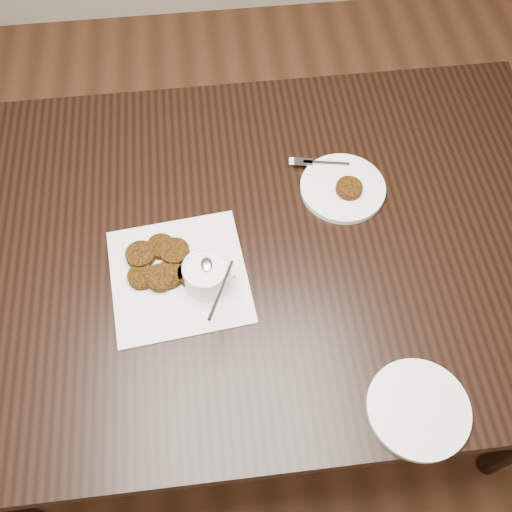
{
  "coord_description": "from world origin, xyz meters",
  "views": [
    {
      "loc": [
        0.0,
        -0.47,
        1.77
      ],
      "look_at": [
        0.07,
        0.1,
        0.8
      ],
      "focal_mm": 39.66,
      "sensor_mm": 36.0,
      "label": 1
    }
  ],
  "objects_px": {
    "table": "(250,314)",
    "plate_empty": "(418,409)",
    "sauce_ramekin": "(205,267)",
    "napkin": "(179,276)",
    "plate_with_patty": "(343,186)"
  },
  "relations": [
    {
      "from": "sauce_ramekin",
      "to": "plate_empty",
      "type": "xyz_separation_m",
      "value": [
        0.36,
        -0.3,
        -0.06
      ]
    },
    {
      "from": "sauce_ramekin",
      "to": "plate_with_patty",
      "type": "relative_size",
      "value": 0.66
    },
    {
      "from": "plate_with_patty",
      "to": "table",
      "type": "bearing_deg",
      "value": -154.24
    },
    {
      "from": "napkin",
      "to": "sauce_ramekin",
      "type": "bearing_deg",
      "value": -21.81
    },
    {
      "from": "table",
      "to": "sauce_ramekin",
      "type": "distance_m",
      "value": 0.46
    },
    {
      "from": "napkin",
      "to": "plate_empty",
      "type": "height_order",
      "value": "plate_empty"
    },
    {
      "from": "napkin",
      "to": "sauce_ramekin",
      "type": "height_order",
      "value": "sauce_ramekin"
    },
    {
      "from": "table",
      "to": "sauce_ramekin",
      "type": "relative_size",
      "value": 11.78
    },
    {
      "from": "table",
      "to": "plate_with_patty",
      "type": "relative_size",
      "value": 7.77
    },
    {
      "from": "table",
      "to": "napkin",
      "type": "bearing_deg",
      "value": -154.53
    },
    {
      "from": "table",
      "to": "plate_empty",
      "type": "xyz_separation_m",
      "value": [
        0.26,
        -0.4,
        0.38
      ]
    },
    {
      "from": "sauce_ramekin",
      "to": "plate_empty",
      "type": "bearing_deg",
      "value": -40.12
    },
    {
      "from": "sauce_ramekin",
      "to": "plate_with_patty",
      "type": "bearing_deg",
      "value": 32.46
    },
    {
      "from": "napkin",
      "to": "table",
      "type": "bearing_deg",
      "value": 25.47
    },
    {
      "from": "napkin",
      "to": "plate_empty",
      "type": "xyz_separation_m",
      "value": [
        0.42,
        -0.33,
        0.0
      ]
    }
  ]
}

